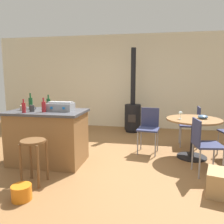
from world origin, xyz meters
TOP-DOWN VIEW (x-y plane):
  - ground_plane at (0.00, 0.00)m, footprint 8.80×8.80m
  - back_wall at (0.00, 2.99)m, footprint 8.00×0.10m
  - kitchen_island at (-0.97, -0.13)m, footprint 1.30×0.81m
  - wooden_stool at (-0.80, -0.92)m, footprint 0.34×0.34m
  - dining_table at (1.56, 0.58)m, footprint 0.98×0.98m
  - folding_chair_near at (1.60, -0.15)m, footprint 0.45×0.45m
  - folding_chair_left at (1.65, 1.31)m, footprint 0.41×0.41m
  - folding_chair_right at (0.75, 0.76)m, footprint 0.45×0.45m
  - wood_stove at (0.26, 2.39)m, footprint 0.44×0.45m
  - toolbox at (-0.73, -0.09)m, footprint 0.43×0.27m
  - bottle_0 at (-1.06, 0.11)m, footprint 0.07×0.07m
  - bottle_1 at (-0.95, -0.28)m, footprint 0.07×0.07m
  - bottle_2 at (-1.31, -0.05)m, footprint 0.07×0.07m
  - bottle_3 at (-1.23, -0.40)m, footprint 0.06×0.06m
  - cup_0 at (-1.17, -0.26)m, footprint 0.12×0.08m
  - cup_1 at (-1.42, -0.14)m, footprint 0.12×0.09m
  - cup_2 at (-1.38, 0.06)m, footprint 0.11×0.07m
  - wine_glass at (1.31, 0.50)m, footprint 0.07×0.07m
  - serving_bowl at (1.72, 0.61)m, footprint 0.18×0.18m
  - plastic_bucket at (-0.73, -1.35)m, footprint 0.24×0.24m

SIDE VIEW (x-z plane):
  - ground_plane at x=0.00m, z-range 0.00..0.00m
  - plastic_bucket at x=-0.73m, z-range 0.00..0.19m
  - kitchen_island at x=-0.97m, z-range 0.00..0.93m
  - wooden_stool at x=-0.80m, z-range 0.15..0.79m
  - folding_chair_left at x=1.65m, z-range 0.08..0.95m
  - folding_chair_near at x=1.60m, z-range 0.08..0.95m
  - folding_chair_right at x=0.75m, z-range 0.09..0.97m
  - wood_stove at x=0.26m, z-range -0.57..1.68m
  - dining_table at x=1.56m, z-range 0.20..0.94m
  - serving_bowl at x=1.72m, z-range 0.74..0.81m
  - wine_glass at x=1.31m, z-range 0.78..0.92m
  - cup_1 at x=-1.42m, z-range 0.92..1.01m
  - cup_2 at x=-1.38m, z-range 0.92..1.02m
  - cup_0 at x=-1.17m, z-range 0.92..1.03m
  - toolbox at x=-0.73m, z-range 0.92..1.07m
  - bottle_3 at x=-1.23m, z-range 0.90..1.12m
  - bottle_1 at x=-0.95m, z-range 0.90..1.13m
  - bottle_0 at x=-1.06m, z-range 0.89..1.15m
  - bottle_2 at x=-1.31m, z-range 0.89..1.18m
  - back_wall at x=0.00m, z-range 0.00..2.70m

